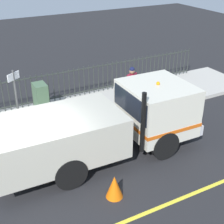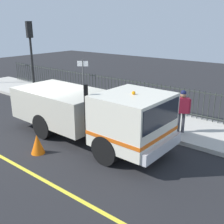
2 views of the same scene
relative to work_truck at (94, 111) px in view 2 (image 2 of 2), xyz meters
name	(u,v)px [view 2 (image 2 of 2)]	position (x,y,z in m)	size (l,w,h in m)	color
ground_plane	(48,128)	(-0.19, 2.50, -1.20)	(48.21, 48.21, 0.00)	#232326
sidewalk_slab	(100,107)	(3.17, 2.50, -1.12)	(2.92, 21.91, 0.16)	#B7B2A8
work_truck	(94,111)	(0.00, 0.00, 0.00)	(2.37, 6.66, 2.44)	silver
worker_standing	(182,107)	(2.48, -2.25, -0.01)	(0.42, 0.55, 1.68)	maroon
iron_fence	(115,89)	(4.42, 2.50, -0.37)	(0.04, 18.66, 1.32)	#2D332D
traffic_light_near	(31,45)	(2.10, 6.47, 1.91)	(0.33, 0.26, 4.16)	black
utility_cabinet	(129,97)	(3.83, 1.15, -0.47)	(0.69, 0.48, 1.13)	#4C6B4C
traffic_cone	(37,144)	(-1.89, 0.91, -0.87)	(0.47, 0.47, 0.67)	orange
street_sign	(83,80)	(1.94, 2.43, 0.52)	(0.30, 0.43, 2.51)	#4C4C4C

